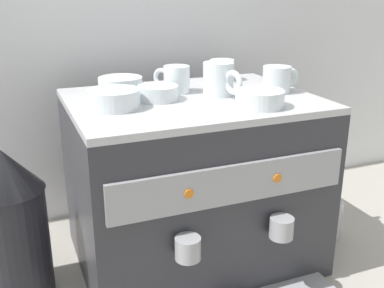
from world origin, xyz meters
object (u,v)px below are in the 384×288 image
(ceramic_bowl_3, at_px, (114,99))
(coffee_grinder, at_px, (11,225))
(ceramic_cup_3, at_px, (175,79))
(ceramic_cup_2, at_px, (278,79))
(espresso_machine, at_px, (193,182))
(ceramic_bowl_2, at_px, (121,86))
(ceramic_cup_0, at_px, (220,80))
(ceramic_bowl_0, at_px, (158,93))
(milk_pitcher, at_px, (325,217))
(ceramic_bowl_1, at_px, (260,99))
(ceramic_cup_1, at_px, (222,70))

(ceramic_bowl_3, height_order, coffee_grinder, ceramic_bowl_3)
(ceramic_cup_3, bearing_deg, ceramic_cup_2, -21.79)
(espresso_machine, height_order, ceramic_bowl_3, ceramic_bowl_3)
(espresso_machine, bearing_deg, ceramic_bowl_2, 144.39)
(ceramic_cup_0, xyz_separation_m, ceramic_bowl_0, (-0.16, 0.02, -0.02))
(espresso_machine, xyz_separation_m, milk_pitcher, (0.42, -0.04, -0.17))
(ceramic_bowl_0, bearing_deg, ceramic_bowl_1, -37.32)
(coffee_grinder, bearing_deg, ceramic_bowl_3, -6.14)
(espresso_machine, relative_size, ceramic_cup_3, 6.51)
(ceramic_cup_0, height_order, ceramic_cup_1, ceramic_cup_0)
(ceramic_cup_3, relative_size, ceramic_bowl_3, 0.77)
(espresso_machine, xyz_separation_m, ceramic_cup_2, (0.23, -0.02, 0.26))
(ceramic_cup_0, bearing_deg, ceramic_cup_1, 63.46)
(espresso_machine, xyz_separation_m, ceramic_cup_3, (-0.02, 0.08, 0.27))
(ceramic_cup_2, distance_m, ceramic_bowl_2, 0.41)
(espresso_machine, bearing_deg, ceramic_cup_3, 103.65)
(ceramic_cup_2, xyz_separation_m, milk_pitcher, (0.19, -0.01, -0.44))
(espresso_machine, bearing_deg, coffee_grinder, 179.70)
(ceramic_cup_3, bearing_deg, ceramic_bowl_2, 165.27)
(ceramic_cup_2, relative_size, ceramic_bowl_3, 0.91)
(espresso_machine, distance_m, ceramic_bowl_0, 0.26)
(ceramic_cup_0, bearing_deg, ceramic_cup_3, 138.88)
(ceramic_cup_2, xyz_separation_m, ceramic_bowl_0, (-0.32, 0.04, -0.02))
(ceramic_cup_2, height_order, ceramic_bowl_3, ceramic_cup_2)
(ceramic_cup_1, distance_m, ceramic_bowl_0, 0.29)
(espresso_machine, bearing_deg, ceramic_cup_0, -3.88)
(espresso_machine, height_order, ceramic_bowl_1, ceramic_bowl_1)
(ceramic_bowl_0, distance_m, ceramic_bowl_2, 0.12)
(ceramic_cup_2, relative_size, milk_pitcher, 1.00)
(espresso_machine, relative_size, ceramic_cup_2, 5.49)
(ceramic_bowl_1, xyz_separation_m, ceramic_bowl_2, (-0.27, 0.25, 0.00))
(ceramic_cup_2, distance_m, ceramic_bowl_3, 0.44)
(ceramic_cup_1, bearing_deg, milk_pitcher, -38.17)
(espresso_machine, bearing_deg, ceramic_cup_2, -5.99)
(ceramic_cup_0, height_order, ceramic_bowl_2, ceramic_cup_0)
(espresso_machine, relative_size, ceramic_cup_0, 4.99)
(ceramic_bowl_3, distance_m, milk_pitcher, 0.76)
(ceramic_cup_0, height_order, ceramic_bowl_1, ceramic_cup_0)
(ceramic_cup_3, xyz_separation_m, coffee_grinder, (-0.44, -0.07, -0.30))
(ceramic_bowl_1, relative_size, ceramic_bowl_2, 1.00)
(ceramic_bowl_0, bearing_deg, ceramic_bowl_3, -162.92)
(ceramic_bowl_3, xyz_separation_m, coffee_grinder, (-0.26, 0.03, -0.28))
(ceramic_cup_0, relative_size, ceramic_cup_3, 1.31)
(coffee_grinder, bearing_deg, ceramic_bowl_1, -13.99)
(ceramic_cup_0, bearing_deg, coffee_grinder, 179.20)
(ceramic_bowl_0, height_order, ceramic_bowl_1, ceramic_bowl_1)
(ceramic_cup_1, bearing_deg, ceramic_cup_0, -116.54)
(ceramic_cup_2, relative_size, ceramic_bowl_0, 1.12)
(ceramic_bowl_1, height_order, ceramic_bowl_2, ceramic_bowl_2)
(espresso_machine, relative_size, ceramic_bowl_2, 5.37)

